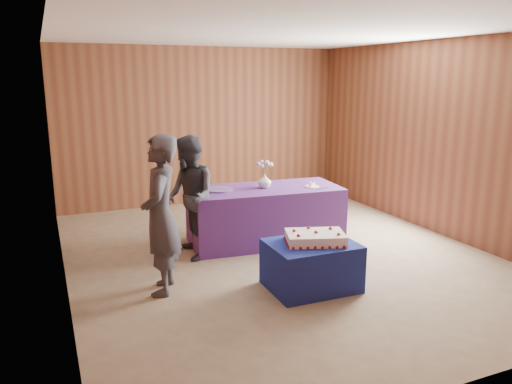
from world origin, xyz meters
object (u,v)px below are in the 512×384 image
serving_table (265,215)px  guest_left (161,215)px  cake_table (311,265)px  sheet_cake (315,238)px  vase (265,181)px  guest_right (189,198)px

serving_table → guest_left: guest_left is taller
cake_table → guest_left: 1.66m
serving_table → sheet_cake: (-0.14, -1.59, 0.18)m
cake_table → vase: size_ratio=4.81×
sheet_cake → vase: size_ratio=3.88×
cake_table → sheet_cake: size_ratio=1.24×
guest_left → guest_right: (0.54, 0.87, -0.06)m
cake_table → serving_table: size_ratio=0.45×
vase → guest_left: guest_left is taller
serving_table → sheet_cake: bearing=-89.7°
serving_table → guest_left: bearing=-141.9°
vase → guest_right: (-1.09, -0.18, -0.08)m
sheet_cake → guest_right: (-0.95, 1.41, 0.20)m
sheet_cake → guest_right: bearing=143.0°
serving_table → guest_right: size_ratio=1.32×
vase → guest_left: bearing=-147.2°
cake_table → guest_right: (-0.92, 1.41, 0.51)m
serving_table → sheet_cake: size_ratio=2.76×
cake_table → sheet_cake: (0.04, -0.01, 0.30)m
guest_right → cake_table: bearing=34.6°
sheet_cake → vase: 1.62m
cake_table → vase: vase is taller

